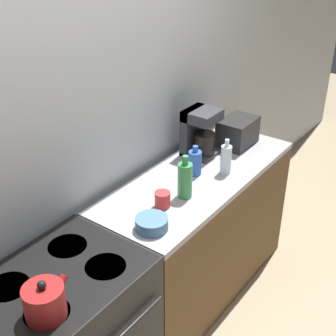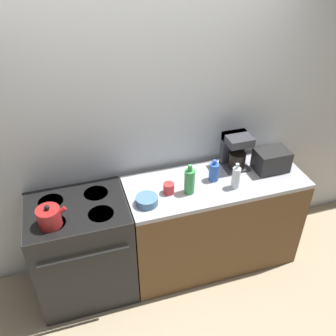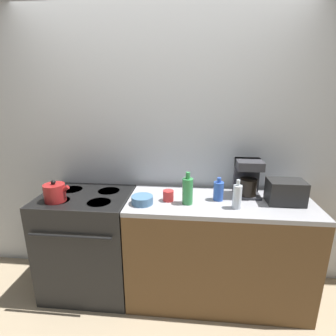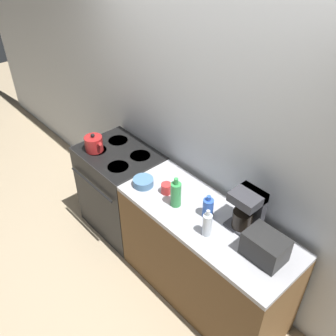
{
  "view_description": "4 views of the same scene",
  "coord_description": "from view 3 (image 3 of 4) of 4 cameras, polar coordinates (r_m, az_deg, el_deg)",
  "views": [
    {
      "loc": [
        -1.6,
        -1.04,
        2.37
      ],
      "look_at": [
        0.23,
        0.31,
        1.1
      ],
      "focal_mm": 50.0,
      "sensor_mm": 36.0,
      "label": 1
    },
    {
      "loc": [
        -0.58,
        -1.94,
        2.79
      ],
      "look_at": [
        0.12,
        0.31,
        1.13
      ],
      "focal_mm": 40.0,
      "sensor_mm": 36.0,
      "label": 2
    },
    {
      "loc": [
        0.3,
        -1.7,
        1.79
      ],
      "look_at": [
        0.1,
        0.37,
        1.17
      ],
      "focal_mm": 28.0,
      "sensor_mm": 36.0,
      "label": 3
    },
    {
      "loc": [
        1.84,
        -1.27,
        2.93
      ],
      "look_at": [
        0.08,
        0.3,
        1.14
      ],
      "focal_mm": 40.0,
      "sensor_mm": 36.0,
      "label": 4
    }
  ],
  "objects": [
    {
      "name": "counter_block",
      "position": [
        2.4,
        10.71,
        -17.29
      ],
      "size": [
        1.5,
        0.58,
        0.93
      ],
      "color": "brown",
      "rests_on": "ground_plane"
    },
    {
      "name": "ground_plane",
      "position": [
        2.49,
        -3.61,
        -29.57
      ],
      "size": [
        12.0,
        12.0,
        0.0
      ],
      "primitive_type": "plane",
      "color": "tan"
    },
    {
      "name": "kettle",
      "position": [
        2.3,
        -23.41,
        -4.93
      ],
      "size": [
        0.21,
        0.17,
        0.18
      ],
      "color": "maroon",
      "rests_on": "stove"
    },
    {
      "name": "cup_red",
      "position": [
        2.13,
        0.06,
        -6.03
      ],
      "size": [
        0.09,
        0.09,
        0.09
      ],
      "color": "red",
      "rests_on": "counter_block"
    },
    {
      "name": "stove",
      "position": [
        2.56,
        -16.83,
        -15.14
      ],
      "size": [
        0.77,
        0.64,
        0.93
      ],
      "color": "black",
      "rests_on": "ground_plane"
    },
    {
      "name": "coffee_maker",
      "position": [
        2.31,
        16.93,
        -1.89
      ],
      "size": [
        0.21,
        0.21,
        0.31
      ],
      "color": "#333338",
      "rests_on": "counter_block"
    },
    {
      "name": "bottle_blue",
      "position": [
        2.17,
        10.93,
        -4.87
      ],
      "size": [
        0.08,
        0.08,
        0.19
      ],
      "color": "#2D56B7",
      "rests_on": "counter_block"
    },
    {
      "name": "bottle_clear",
      "position": [
        2.05,
        14.82,
        -6.0
      ],
      "size": [
        0.07,
        0.07,
        0.23
      ],
      "color": "silver",
      "rests_on": "counter_block"
    },
    {
      "name": "wall_back",
      "position": [
        2.43,
        -1.71,
        4.83
      ],
      "size": [
        8.0,
        0.05,
        2.6
      ],
      "color": "silver",
      "rests_on": "ground_plane"
    },
    {
      "name": "toaster",
      "position": [
        2.27,
        24.23,
        -4.73
      ],
      "size": [
        0.28,
        0.2,
        0.19
      ],
      "color": "black",
      "rests_on": "counter_block"
    },
    {
      "name": "bottle_green",
      "position": [
        2.06,
        4.28,
        -4.94
      ],
      "size": [
        0.08,
        0.08,
        0.26
      ],
      "color": "#338C47",
      "rests_on": "counter_block"
    },
    {
      "name": "bowl",
      "position": [
        2.09,
        -5.62,
        -6.93
      ],
      "size": [
        0.17,
        0.17,
        0.06
      ],
      "color": "teal",
      "rests_on": "counter_block"
    }
  ]
}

